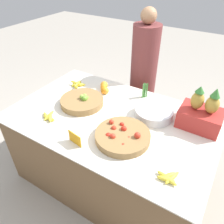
{
  "coord_description": "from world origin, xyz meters",
  "views": [
    {
      "loc": [
        0.8,
        -1.3,
        1.97
      ],
      "look_at": [
        0.0,
        0.0,
        0.85
      ],
      "focal_mm": 35.0,
      "sensor_mm": 36.0,
      "label": 1
    }
  ],
  "objects_px": {
    "lime_bowl": "(82,101)",
    "vendor_person": "(143,82)",
    "produce_crate": "(201,114)",
    "price_sign": "(75,139)",
    "tomato_basket": "(122,136)",
    "metal_bowl": "(154,113)"
  },
  "relations": [
    {
      "from": "price_sign",
      "to": "lime_bowl",
      "type": "bearing_deg",
      "value": 132.23
    },
    {
      "from": "tomato_basket",
      "to": "price_sign",
      "type": "distance_m",
      "value": 0.36
    },
    {
      "from": "lime_bowl",
      "to": "tomato_basket",
      "type": "height_order",
      "value": "lime_bowl"
    },
    {
      "from": "vendor_person",
      "to": "produce_crate",
      "type": "bearing_deg",
      "value": -37.15
    },
    {
      "from": "tomato_basket",
      "to": "vendor_person",
      "type": "relative_size",
      "value": 0.28
    },
    {
      "from": "produce_crate",
      "to": "vendor_person",
      "type": "relative_size",
      "value": 0.24
    },
    {
      "from": "price_sign",
      "to": "metal_bowl",
      "type": "bearing_deg",
      "value": 69.3
    },
    {
      "from": "metal_bowl",
      "to": "produce_crate",
      "type": "xyz_separation_m",
      "value": [
        0.37,
        0.08,
        0.08
      ]
    },
    {
      "from": "lime_bowl",
      "to": "metal_bowl",
      "type": "xyz_separation_m",
      "value": [
        0.65,
        0.17,
        0.01
      ]
    },
    {
      "from": "lime_bowl",
      "to": "vendor_person",
      "type": "height_order",
      "value": "vendor_person"
    },
    {
      "from": "lime_bowl",
      "to": "vendor_person",
      "type": "distance_m",
      "value": 0.88
    },
    {
      "from": "tomato_basket",
      "to": "metal_bowl",
      "type": "height_order",
      "value": "tomato_basket"
    },
    {
      "from": "metal_bowl",
      "to": "price_sign",
      "type": "bearing_deg",
      "value": -120.58
    },
    {
      "from": "tomato_basket",
      "to": "price_sign",
      "type": "relative_size",
      "value": 3.22
    },
    {
      "from": "price_sign",
      "to": "produce_crate",
      "type": "bearing_deg",
      "value": 53.48
    },
    {
      "from": "metal_bowl",
      "to": "vendor_person",
      "type": "relative_size",
      "value": 0.21
    },
    {
      "from": "lime_bowl",
      "to": "tomato_basket",
      "type": "distance_m",
      "value": 0.61
    },
    {
      "from": "tomato_basket",
      "to": "price_sign",
      "type": "height_order",
      "value": "price_sign"
    },
    {
      "from": "lime_bowl",
      "to": "produce_crate",
      "type": "xyz_separation_m",
      "value": [
        1.02,
        0.25,
        0.08
      ]
    },
    {
      "from": "produce_crate",
      "to": "vendor_person",
      "type": "bearing_deg",
      "value": 142.85
    },
    {
      "from": "tomato_basket",
      "to": "vendor_person",
      "type": "distance_m",
      "value": 1.11
    },
    {
      "from": "lime_bowl",
      "to": "metal_bowl",
      "type": "bearing_deg",
      "value": 14.87
    }
  ]
}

